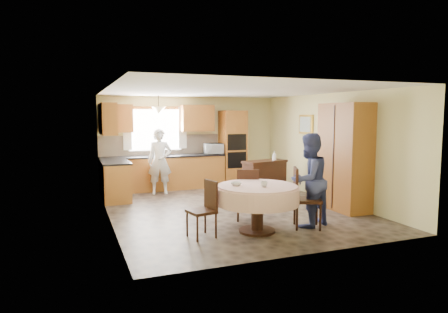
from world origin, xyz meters
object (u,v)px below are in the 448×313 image
Objects in this scene: dining_table at (257,196)px; chair_right at (302,195)px; oven_tower at (233,148)px; sideboard at (265,179)px; chair_back at (248,192)px; person_dining at (309,180)px; chair_left at (205,206)px; person_sink at (160,161)px; cupboard at (345,157)px.

chair_right reaches higher than dining_table.
oven_tower reaches higher than sideboard.
person_dining is at bearing 162.89° from chair_back.
oven_tower is 2.28× the size of chair_left.
chair_back reaches higher than dining_table.
chair_right is 0.29m from person_dining.
person_sink is at bearing -82.14° from person_dining.
dining_table is 0.86× the size of person_sink.
person_sink is (-2.40, 1.11, 0.42)m from sideboard.
chair_right is at bearing -3.51° from person_dining.
person_sink reaches higher than chair_back.
chair_back is at bearing -62.26° from person_sink.
person_dining reaches higher than person_sink.
oven_tower reaches higher than chair_left.
chair_back reaches higher than sideboard.
cupboard reaches higher than person_sink.
chair_back is 1.06m from chair_right.
dining_table is 1.53× the size of chair_left.
person_sink is at bearing -48.57° from chair_back.
cupboard reaches higher than chair_left.
chair_back is at bearing -177.86° from cupboard.
person_sink is 0.98× the size of person_dining.
cupboard reaches higher than person_dining.
oven_tower is at bearing -112.05° from person_dining.
sideboard is at bearing 60.84° from dining_table.
dining_table is at bearing -67.58° from person_sink.
person_dining reaches higher than sideboard.
cupboard is (0.88, -1.97, 0.72)m from sideboard.
chair_right is (0.86, -0.05, -0.04)m from dining_table.
sideboard is 2.49m from chair_back.
sideboard is 2.93m from chair_right.
sideboard is 2.89m from person_dining.
chair_left is at bearing 55.87° from chair_back.
oven_tower reaches higher than chair_right.
chair_back is (1.07, 0.67, 0.03)m from chair_left.
dining_table is 1.04m from person_dining.
chair_back is (-1.40, -2.06, 0.14)m from sideboard.
cupboard is 2.26× the size of chair_back.
dining_table is at bearing -161.44° from cupboard.
chair_back is at bearing -58.54° from person_dining.
chair_right is at bearing -96.38° from oven_tower.
person_dining is (0.15, 0.04, 0.25)m from chair_right.
oven_tower is 1.28× the size of person_sink.
cupboard reaches higher than sideboard.
oven_tower is 1.77m from sideboard.
oven_tower is 1.26× the size of person_dining.
oven_tower is 3.92m from chair_back.
cupboard is 3.48m from chair_left.
person_sink is at bearing 48.51° from chair_right.
cupboard reaches higher than oven_tower.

